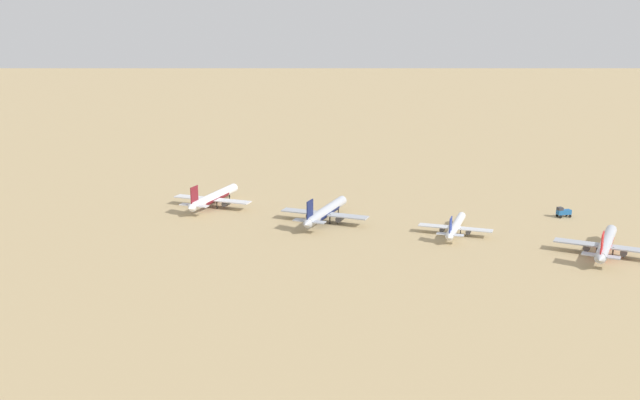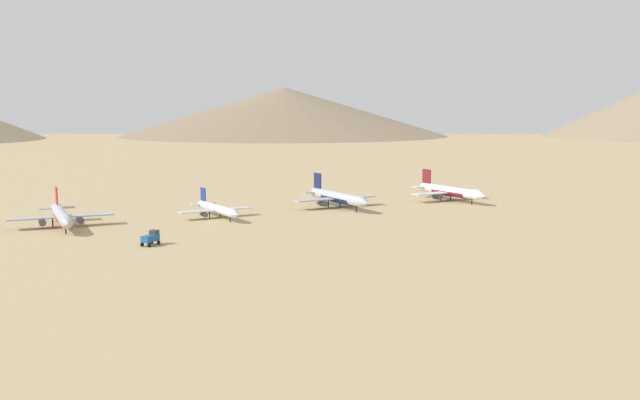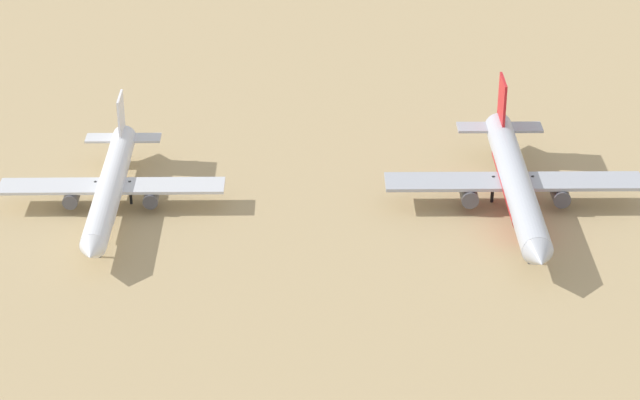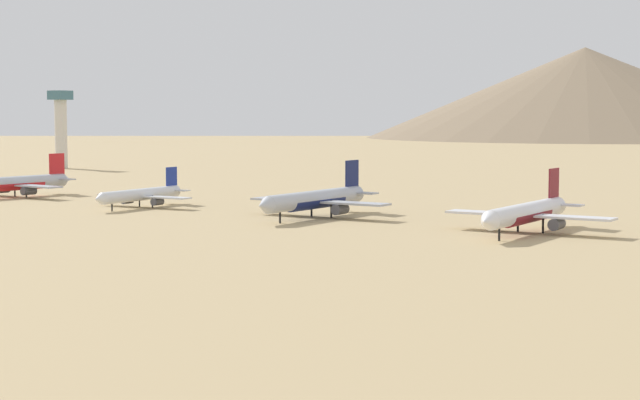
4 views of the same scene
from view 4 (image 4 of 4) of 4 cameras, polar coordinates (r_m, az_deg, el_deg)
The scene contains 7 objects.
ground_plane at distance 288.43m, azimuth -15.72°, elevation 0.11°, with size 1800.00×1800.00×0.00m, color tan.
parked_jet_3 at distance 289.72m, azimuth -15.99°, elevation 0.85°, with size 38.39×31.14×11.08m.
parked_jet_4 at distance 252.22m, azimuth -9.48°, elevation 0.28°, with size 31.23×25.42×9.00m.
parked_jet_5 at distance 225.10m, azimuth -0.21°, elevation 0.02°, with size 40.22×32.65×11.60m.
parked_jet_6 at distance 199.50m, azimuth 10.96°, elevation -0.69°, with size 39.40×32.01×11.36m.
control_tower at distance 435.16m, azimuth -13.65°, elevation 3.90°, with size 7.20×7.20×30.67m.
desert_hill_3 at distance 952.21m, azimuth 13.91°, elevation 5.58°, with size 374.77×374.77×77.70m, color #847056.
Camera 4 is at (181.97, 222.68, 22.27)m, focal length 60.04 mm.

